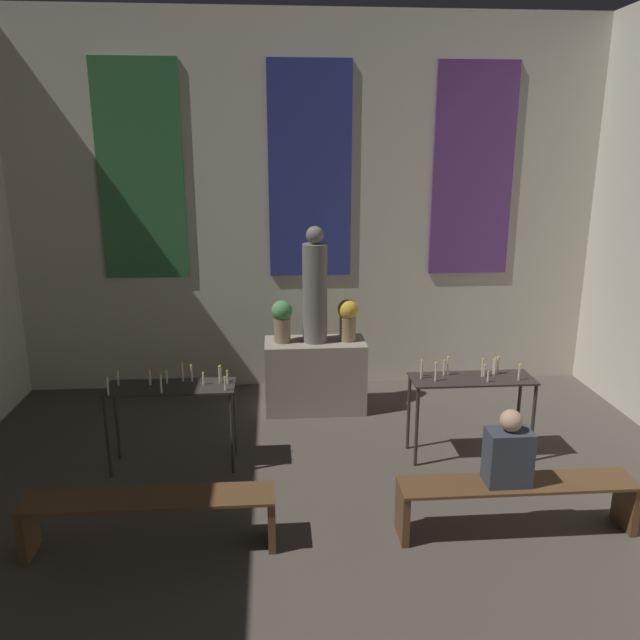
% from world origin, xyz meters
% --- Properties ---
extents(wall_back, '(7.74, 0.16, 4.75)m').
position_xyz_m(wall_back, '(0.00, 11.56, 2.40)').
color(wall_back, beige).
rests_on(wall_back, ground_plane).
extents(altar, '(1.22, 0.58, 0.88)m').
position_xyz_m(altar, '(0.00, 10.62, 0.44)').
color(altar, gray).
rests_on(altar, ground_plane).
extents(statue, '(0.29, 0.29, 1.39)m').
position_xyz_m(statue, '(0.00, 10.62, 1.52)').
color(statue, slate).
rests_on(statue, altar).
extents(flower_vase_left, '(0.25, 0.25, 0.51)m').
position_xyz_m(flower_vase_left, '(-0.39, 10.62, 1.16)').
color(flower_vase_left, '#937A5B').
rests_on(flower_vase_left, altar).
extents(flower_vase_right, '(0.25, 0.25, 0.51)m').
position_xyz_m(flower_vase_right, '(0.39, 10.62, 1.16)').
color(flower_vase_right, '#937A5B').
rests_on(flower_vase_right, altar).
extents(candle_rack_left, '(1.26, 0.44, 1.07)m').
position_xyz_m(candle_rack_left, '(-1.51, 9.28, 0.74)').
color(candle_rack_left, '#332D28').
rests_on(candle_rack_left, ground_plane).
extents(candle_rack_right, '(1.26, 0.44, 1.07)m').
position_xyz_m(candle_rack_right, '(1.52, 9.28, 0.74)').
color(candle_rack_right, '#332D28').
rests_on(candle_rack_right, ground_plane).
extents(pew_back_left, '(1.98, 0.36, 0.47)m').
position_xyz_m(pew_back_left, '(-1.50, 7.91, 0.34)').
color(pew_back_left, brown).
rests_on(pew_back_left, ground_plane).
extents(pew_back_right, '(1.98, 0.36, 0.47)m').
position_xyz_m(pew_back_right, '(1.50, 7.91, 0.34)').
color(pew_back_right, brown).
rests_on(pew_back_right, ground_plane).
extents(person_seated, '(0.36, 0.24, 0.65)m').
position_xyz_m(person_seated, '(1.39, 7.91, 0.74)').
color(person_seated, '#383D47').
rests_on(person_seated, pew_back_right).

